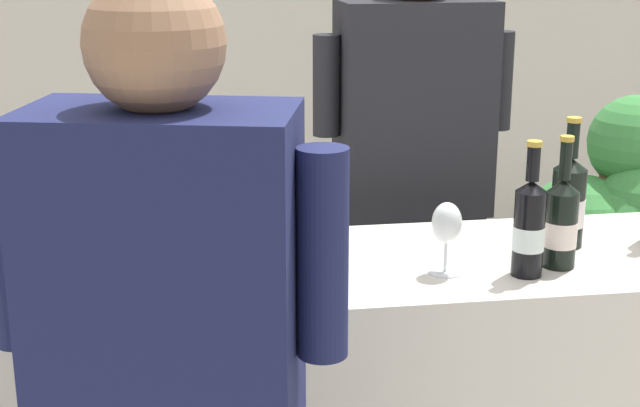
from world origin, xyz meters
TOP-DOWN VIEW (x-y plane):
  - wine_bottle_0 at (-0.28, 0.14)m, footprint 0.08×0.08m
  - wine_bottle_1 at (-0.24, -0.08)m, footprint 0.08×0.08m
  - wine_bottle_2 at (0.41, -0.10)m, footprint 0.08×0.08m
  - wine_bottle_3 at (-0.76, 0.16)m, footprint 0.08×0.08m
  - wine_bottle_5 at (-0.63, -0.08)m, footprint 0.08×0.08m
  - wine_bottle_6 at (-0.56, -0.15)m, footprint 0.08×0.08m
  - wine_bottle_7 at (0.31, -0.14)m, footprint 0.07×0.07m
  - wine_bottle_8 at (0.49, 0.04)m, footprint 0.09×0.09m
  - wine_bottle_9 at (-0.32, 0.02)m, footprint 0.08×0.08m
  - wine_glass at (0.13, -0.10)m, footprint 0.08×0.08m
  - person_server at (0.23, 0.61)m, footprint 0.61×0.25m
  - potted_shrub at (1.00, 0.86)m, footprint 0.59×0.52m

SIDE VIEW (x-z plane):
  - potted_shrub at x=1.00m, z-range 0.08..1.24m
  - person_server at x=0.23m, z-range -0.02..1.68m
  - wine_bottle_2 at x=0.41m, z-range 0.89..1.20m
  - wine_bottle_9 at x=-0.32m, z-range 0.90..1.20m
  - wine_bottle_0 at x=-0.28m, z-range 0.89..1.21m
  - wine_glass at x=0.13m, z-range 0.97..1.14m
  - wine_bottle_6 at x=-0.56m, z-range 0.89..1.22m
  - wine_bottle_8 at x=0.49m, z-range 0.89..1.22m
  - wine_bottle_7 at x=0.31m, z-range 0.90..1.21m
  - wine_bottle_3 at x=-0.76m, z-range 0.89..1.22m
  - wine_bottle_1 at x=-0.24m, z-range 0.90..1.22m
  - wine_bottle_5 at x=-0.63m, z-range 0.90..1.24m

